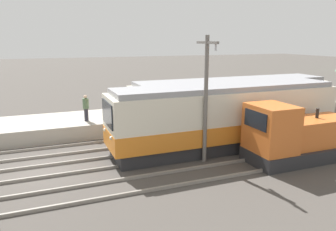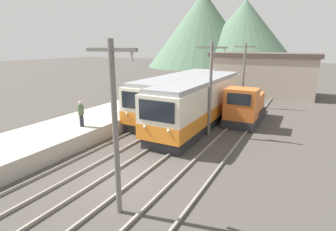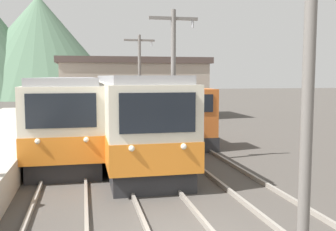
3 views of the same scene
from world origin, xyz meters
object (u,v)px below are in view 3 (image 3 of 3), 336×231
Objects in this scene: catenary_mast_mid at (174,80)px; shunting_locomotive at (182,122)px; catenary_mast_far at (140,79)px; catenary_mast_near at (309,86)px; commuter_train_center at (131,119)px; commuter_train_left at (69,116)px.

shunting_locomotive is at bearing 71.49° from catenary_mast_mid.
catenary_mast_mid and catenary_mast_far have the same top height.
catenary_mast_near and catenary_mast_far have the same top height.
commuter_train_center is 8.07m from catenary_mast_far.
commuter_train_center is at bearing 125.58° from catenary_mast_mid.
commuter_train_center is 3.13m from catenary_mast_mid.
catenary_mast_mid is at bearing -44.99° from commuter_train_left.
catenary_mast_near is at bearing -90.00° from catenary_mast_far.
commuter_train_center is (2.80, -2.20, 0.04)m from commuter_train_left.
catenary_mast_mid is (1.51, -2.11, 1.76)m from commuter_train_center.
commuter_train_left is 2.19× the size of catenary_mast_mid.
commuter_train_center reaches higher than shunting_locomotive.
commuter_train_left is at bearing 106.94° from catenary_mast_near.
catenary_mast_near is at bearing -82.80° from commuter_train_center.
catenary_mast_mid is at bearing -108.51° from shunting_locomotive.
shunting_locomotive is at bearing 1.47° from commuter_train_left.
catenary_mast_mid is at bearing 90.00° from catenary_mast_near.
commuter_train_center is 2.14× the size of catenary_mast_far.
commuter_train_center is at bearing -141.96° from shunting_locomotive.
catenary_mast_far reaches higher than commuter_train_center.
commuter_train_left is 2.36× the size of shunting_locomotive.
commuter_train_left is 1.02× the size of commuter_train_center.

